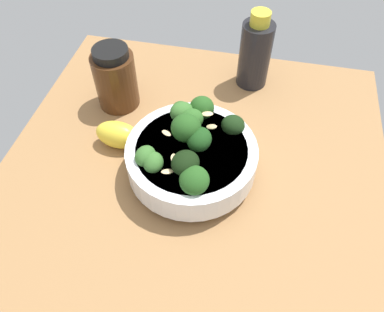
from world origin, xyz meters
The scene contains 5 objects.
ground_plane centered at (0.00, 0.00, -1.53)cm, with size 61.16×61.16×3.06cm, color #996D42.
bowl_of_broccoli centered at (-0.07, -1.31, 4.26)cm, with size 19.63×20.30×10.81cm.
lemon_wedge centered at (-12.97, 1.52, 2.36)cm, with size 7.53×4.17×4.72cm, color yellow.
bottle_tall centered at (6.68, 22.31, 6.63)cm, with size 5.80×5.80×14.68cm.
bottle_short centered at (-16.38, 11.42, 5.55)cm, with size 7.37×7.37×11.56cm.
Camera 1 is at (7.51, -36.33, 47.74)cm, focal length 35.14 mm.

